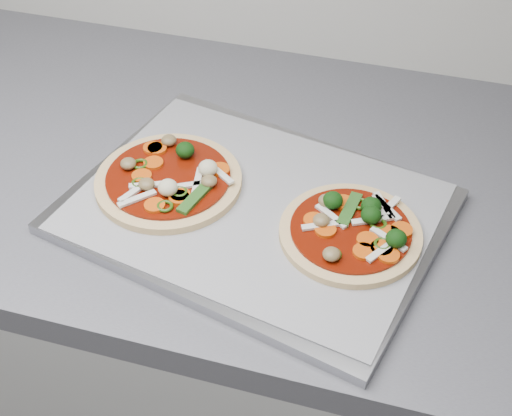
# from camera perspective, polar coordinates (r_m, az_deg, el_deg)

# --- Properties ---
(base_cabinet) EXTENTS (3.60, 0.60, 0.86)m
(base_cabinet) POSITION_cam_1_polar(r_m,az_deg,el_deg) (1.27, 5.23, -14.37)
(base_cabinet) COLOR #BBBCB9
(base_cabinet) RESTS_ON ground
(countertop) EXTENTS (3.60, 0.60, 0.04)m
(countertop) POSITION_cam_1_polar(r_m,az_deg,el_deg) (0.93, 6.96, 0.84)
(countertop) COLOR slate
(countertop) RESTS_ON base_cabinet
(baking_tray) EXTENTS (0.50, 0.41, 0.01)m
(baking_tray) POSITION_cam_1_polar(r_m,az_deg,el_deg) (0.86, -0.15, -0.26)
(baking_tray) COLOR #98989D
(baking_tray) RESTS_ON countertop
(parchment) EXTENTS (0.46, 0.38, 0.00)m
(parchment) POSITION_cam_1_polar(r_m,az_deg,el_deg) (0.86, -0.15, 0.13)
(parchment) COLOR #A2A1A7
(parchment) RESTS_ON baking_tray
(pizza_left) EXTENTS (0.21, 0.21, 0.03)m
(pizza_left) POSITION_cam_1_polar(r_m,az_deg,el_deg) (0.89, -6.93, 2.33)
(pizza_left) COLOR #E9C080
(pizza_left) RESTS_ON parchment
(pizza_right) EXTENTS (0.19, 0.19, 0.03)m
(pizza_right) POSITION_cam_1_polar(r_m,az_deg,el_deg) (0.82, 7.75, -1.72)
(pizza_right) COLOR #E9C080
(pizza_right) RESTS_ON parchment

